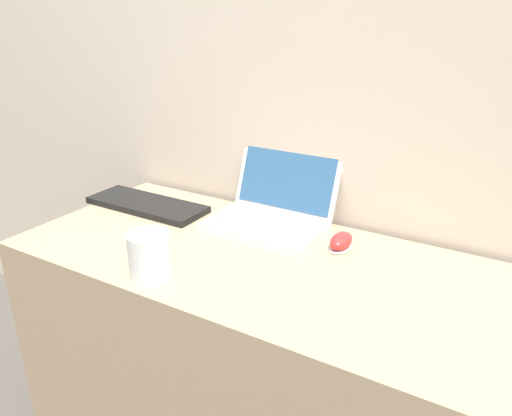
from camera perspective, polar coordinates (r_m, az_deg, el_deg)
wall_back at (r=1.43m, az=8.04°, el=19.70°), size 7.00×0.04×2.50m
desk at (r=1.47m, az=0.72°, el=-18.07°), size 1.32×0.58×0.71m
laptop at (r=1.45m, az=2.01°, el=0.21°), size 0.33×0.29×0.23m
drink_cup at (r=1.19m, az=-12.03°, el=-5.24°), size 0.10×0.10×0.11m
computer_mouse at (r=1.34m, az=9.70°, el=-3.82°), size 0.06×0.10×0.04m
external_keyboard at (r=1.62m, az=-12.35°, el=0.37°), size 0.40×0.14×0.02m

